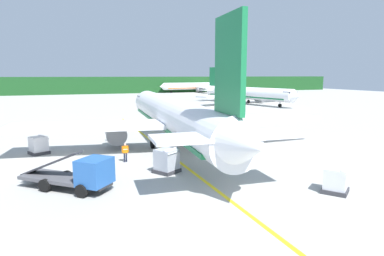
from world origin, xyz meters
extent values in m
cube|color=#A8A8A3|center=(0.00, 48.00, -0.10)|extent=(240.00, 320.00, 0.20)
cube|color=#19471E|center=(0.00, 132.15, 3.61)|extent=(216.00, 6.00, 7.21)
cylinder|color=white|center=(-13.28, 19.62, 3.50)|extent=(6.37, 36.18, 3.80)
cone|color=white|center=(-11.90, 38.77, 3.50)|extent=(3.77, 2.65, 3.61)
cone|color=white|center=(-14.68, 0.07, 3.90)|extent=(3.45, 3.42, 3.23)
cube|color=#192333|center=(-12.06, 36.57, 4.36)|extent=(3.39, 2.63, 0.60)
cube|color=white|center=(-22.54, 18.28, 2.83)|extent=(16.59, 7.53, 0.50)
cylinder|color=slate|center=(-19.68, 19.88, 1.63)|extent=(2.42, 3.35, 2.20)
cube|color=white|center=(-4.30, 16.97, 2.83)|extent=(16.15, 5.33, 0.50)
cylinder|color=slate|center=(-6.91, 18.96, 1.63)|extent=(2.42, 3.35, 2.20)
cube|color=#19723F|center=(-14.46, 3.16, 8.65)|extent=(0.67, 4.41, 6.50)
cube|color=white|center=(-14.46, 3.16, 3.90)|extent=(10.60, 3.94, 0.24)
cube|color=#19723F|center=(-13.28, 19.62, 2.46)|extent=(5.92, 32.58, 0.36)
cylinder|color=black|center=(-12.30, 33.26, 0.55)|extent=(0.43, 1.12, 1.10)
cylinder|color=gray|center=(-12.30, 33.26, 1.35)|extent=(0.20, 0.20, 0.50)
cylinder|color=black|center=(-15.98, 18.31, 0.55)|extent=(0.43, 1.12, 1.10)
cylinder|color=gray|center=(-15.98, 18.31, 1.35)|extent=(0.20, 0.20, 0.50)
cylinder|color=black|center=(-10.79, 17.93, 0.55)|extent=(0.43, 1.12, 1.10)
cylinder|color=gray|center=(-10.79, 17.93, 1.35)|extent=(0.20, 0.20, 0.50)
cylinder|color=white|center=(22.03, 63.83, 3.04)|extent=(11.02, 31.09, 3.30)
cone|color=white|center=(26.21, 47.69, 3.04)|extent=(3.56, 2.80, 3.13)
cone|color=white|center=(17.77, 80.31, 3.39)|extent=(3.41, 3.39, 2.80)
cube|color=#192333|center=(25.73, 49.54, 3.78)|extent=(3.24, 2.72, 0.52)
cube|color=white|center=(29.28, 67.50, 2.46)|extent=(14.36, 6.18, 0.43)
cylinder|color=slate|center=(27.37, 65.39, 1.42)|extent=(2.55, 3.17, 1.91)
cube|color=white|center=(13.91, 63.52, 2.46)|extent=(14.47, 8.77, 0.43)
cylinder|color=slate|center=(16.61, 62.60, 1.42)|extent=(2.55, 3.17, 1.91)
cube|color=#19723F|center=(18.44, 77.70, 7.51)|extent=(1.26, 3.78, 5.64)
cube|color=white|center=(18.44, 77.70, 3.39)|extent=(9.44, 4.95, 0.21)
cube|color=#19723F|center=(22.03, 63.83, 2.13)|extent=(10.08, 28.02, 0.31)
cylinder|color=black|center=(25.01, 52.33, 0.48)|extent=(0.53, 1.00, 0.96)
cylinder|color=gray|center=(25.01, 52.33, 1.17)|extent=(0.17, 0.17, 0.43)
cylinder|color=black|center=(23.89, 65.65, 0.48)|extent=(0.53, 1.00, 0.96)
cylinder|color=gray|center=(23.89, 65.65, 1.17)|extent=(0.17, 0.17, 0.43)
cylinder|color=black|center=(19.52, 64.52, 0.48)|extent=(0.53, 1.00, 0.96)
cylinder|color=gray|center=(19.52, 64.52, 1.17)|extent=(0.17, 0.17, 0.43)
cylinder|color=white|center=(31.47, 128.22, 2.91)|extent=(30.03, 5.22, 3.15)
cone|color=white|center=(15.57, 127.12, 2.91)|extent=(2.20, 3.13, 3.00)
cone|color=white|center=(47.70, 129.36, 3.24)|extent=(2.84, 2.86, 2.68)
cube|color=#192333|center=(17.39, 127.24, 3.61)|extent=(2.17, 2.81, 0.50)
cube|color=white|center=(33.65, 120.77, 2.35)|extent=(4.45, 13.41, 0.42)
cylinder|color=slate|center=(32.00, 122.94, 1.36)|extent=(2.78, 2.01, 1.83)
cube|color=white|center=(32.60, 135.91, 2.35)|extent=(6.23, 13.77, 0.42)
cylinder|color=slate|center=(31.27, 133.54, 1.36)|extent=(2.78, 2.01, 1.83)
cube|color=#D8590C|center=(45.13, 129.18, 7.18)|extent=(3.66, 0.55, 5.40)
cube|color=white|center=(45.13, 129.18, 3.24)|extent=(3.25, 8.80, 0.20)
cube|color=#D8590C|center=(31.47, 128.22, 2.04)|extent=(27.04, 4.86, 0.30)
cylinder|color=black|center=(20.14, 127.44, 0.46)|extent=(0.93, 0.35, 0.91)
cylinder|color=gray|center=(20.14, 127.44, 1.12)|extent=(0.17, 0.17, 0.42)
cylinder|color=black|center=(32.86, 126.16, 0.46)|extent=(0.93, 0.35, 0.91)
cylinder|color=gray|center=(32.86, 126.16, 1.12)|extent=(0.17, 0.17, 0.42)
cylinder|color=black|center=(32.56, 130.46, 0.46)|extent=(0.93, 0.35, 0.91)
cylinder|color=gray|center=(32.56, 130.46, 1.12)|extent=(0.17, 0.17, 0.42)
cylinder|color=silver|center=(35.70, 179.58, 1.93)|extent=(11.03, 18.51, 2.09)
cone|color=silver|center=(30.80, 188.93, 1.93)|extent=(2.37, 2.09, 1.99)
cone|color=silver|center=(40.69, 170.02, 2.15)|extent=(2.39, 2.38, 1.78)
cube|color=#192333|center=(31.36, 187.86, 2.40)|extent=(2.19, 1.99, 0.33)
cube|color=silver|center=(31.75, 176.27, 1.56)|extent=(9.15, 5.69, 0.27)
cylinder|color=slate|center=(32.63, 177.85, 0.90)|extent=(1.89, 2.12, 1.21)
cube|color=silver|center=(40.66, 180.93, 1.56)|extent=(8.79, 7.07, 0.27)
cylinder|color=slate|center=(38.87, 181.11, 0.90)|extent=(1.89, 2.12, 1.21)
cube|color=#D8590C|center=(39.90, 171.53, 4.76)|extent=(1.30, 2.24, 3.57)
cube|color=silver|center=(39.90, 171.53, 2.15)|extent=(5.88, 4.21, 0.13)
cube|color=#D8590C|center=(35.70, 179.58, 1.35)|extent=(10.02, 16.71, 0.20)
cylinder|color=black|center=(32.21, 186.24, 0.30)|extent=(0.45, 0.63, 0.61)
cylinder|color=gray|center=(32.21, 186.24, 0.74)|extent=(0.11, 0.11, 0.28)
cylinder|color=black|center=(34.81, 178.18, 0.30)|extent=(0.45, 0.63, 0.61)
cylinder|color=gray|center=(34.81, 178.18, 0.74)|extent=(0.11, 0.11, 0.28)
cylinder|color=black|center=(37.35, 179.51, 0.30)|extent=(0.45, 0.63, 0.61)
cylinder|color=gray|center=(37.35, 179.51, 0.74)|extent=(0.11, 0.11, 0.28)
cube|color=#2659A5|center=(-23.03, 6.08, 1.50)|extent=(2.81, 2.84, 1.80)
cube|color=#192333|center=(-22.39, 5.52, 1.86)|extent=(1.28, 1.44, 0.94)
cube|color=#4C4C51|center=(-25.57, 8.32, 0.72)|extent=(5.18, 4.94, 0.24)
cube|color=#2D2D33|center=(-25.87, 8.59, 1.70)|extent=(4.43, 4.06, 2.16)
cube|color=#262628|center=(-24.89, 7.73, 0.52)|extent=(6.10, 5.63, 0.16)
cylinder|color=black|center=(-22.53, 7.11, 0.45)|extent=(0.86, 0.81, 0.90)
cylinder|color=black|center=(-23.98, 5.46, 0.45)|extent=(0.86, 0.81, 0.90)
cylinder|color=black|center=(-24.84, 9.15, 0.45)|extent=(0.86, 0.81, 0.90)
cylinder|color=black|center=(-26.30, 7.50, 0.45)|extent=(0.86, 0.81, 0.90)
cube|color=#333338|center=(-17.12, 8.94, 0.15)|extent=(2.44, 2.44, 0.30)
cube|color=#B2B7C1|center=(-17.12, 8.94, 1.13)|extent=(2.17, 2.17, 1.66)
cube|color=#B2B7C1|center=(-16.82, 8.48, 1.81)|extent=(1.68, 1.39, 0.57)
cube|color=#333338|center=(-27.47, 19.86, 0.15)|extent=(2.23, 2.23, 0.30)
cube|color=silver|center=(-27.47, 19.86, 1.04)|extent=(1.96, 1.96, 1.47)
cube|color=silver|center=(-27.01, 20.08, 1.62)|extent=(1.19, 1.60, 0.55)
cube|color=#333338|center=(-7.66, 0.27, 0.15)|extent=(2.27, 2.27, 0.30)
cube|color=silver|center=(-7.66, 0.27, 1.00)|extent=(1.99, 1.99, 1.41)
cube|color=silver|center=(-7.36, -0.13, 1.56)|extent=(1.51, 1.34, 0.54)
cylinder|color=#191E33|center=(-19.65, 13.52, 0.43)|extent=(0.14, 0.14, 0.86)
cylinder|color=#191E33|center=(-19.83, 13.53, 0.43)|extent=(0.14, 0.14, 0.86)
cube|color=orange|center=(-19.74, 13.53, 1.19)|extent=(0.45, 0.23, 0.65)
cube|color=silver|center=(-19.74, 13.53, 1.22)|extent=(0.46, 0.24, 0.06)
sphere|color=tan|center=(-19.74, 13.53, 1.63)|extent=(0.23, 0.23, 0.23)
cylinder|color=orange|center=(-19.47, 13.52, 1.22)|extent=(0.09, 0.09, 0.61)
cylinder|color=orange|center=(-20.01, 13.53, 1.22)|extent=(0.09, 0.09, 0.61)
cylinder|color=#191E33|center=(-19.99, 23.80, 0.41)|extent=(0.14, 0.14, 0.81)
cylinder|color=#191E33|center=(-20.05, 23.97, 0.41)|extent=(0.14, 0.14, 0.81)
cube|color=#CCE519|center=(-20.02, 23.89, 1.12)|extent=(0.35, 0.49, 0.61)
cube|color=silver|center=(-20.02, 23.89, 1.15)|extent=(0.36, 0.50, 0.06)
sphere|color=tan|center=(-20.02, 23.89, 1.53)|extent=(0.22, 0.22, 0.22)
cylinder|color=#CCE519|center=(-19.94, 23.63, 1.15)|extent=(0.09, 0.09, 0.58)
cylinder|color=#CCE519|center=(-20.10, 24.14, 1.15)|extent=(0.09, 0.09, 0.58)
cube|color=yellow|center=(-15.07, 14.62, 0.01)|extent=(0.30, 60.00, 0.01)
camera|label=1|loc=(-24.56, -16.56, 7.98)|focal=30.97mm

